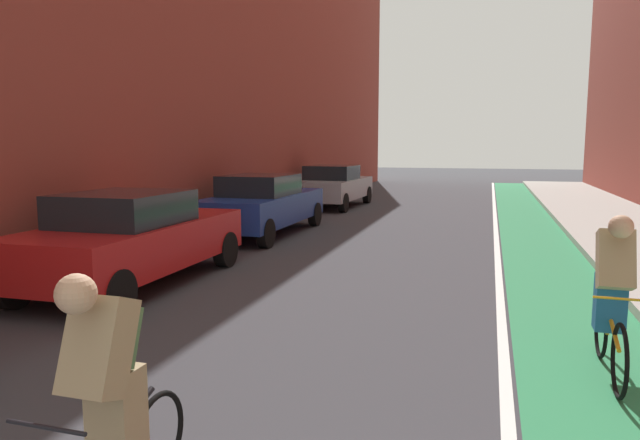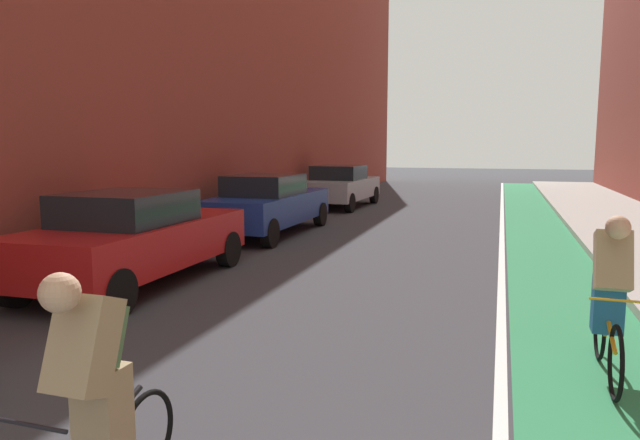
# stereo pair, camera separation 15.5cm
# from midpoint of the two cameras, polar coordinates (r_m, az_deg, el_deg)

# --- Properties ---
(ground_plane) EXTENTS (87.94, 87.94, 0.00)m
(ground_plane) POSITION_cam_midpoint_polar(r_m,az_deg,el_deg) (14.64, 6.84, -1.52)
(ground_plane) COLOR #38383D
(bike_lane_paint) EXTENTS (1.60, 39.97, 0.00)m
(bike_lane_paint) POSITION_cam_midpoint_polar(r_m,az_deg,el_deg) (16.46, 19.88, -0.92)
(bike_lane_paint) COLOR #2D8451
(bike_lane_paint) RESTS_ON ground
(lane_divider_stripe) EXTENTS (0.12, 39.97, 0.00)m
(lane_divider_stripe) POSITION_cam_midpoint_polar(r_m,az_deg,el_deg) (16.42, 16.75, -0.81)
(lane_divider_stripe) COLOR white
(lane_divider_stripe) RESTS_ON ground
(sidewalk_right) EXTENTS (3.28, 39.97, 0.14)m
(sidewalk_right) POSITION_cam_midpoint_polar(r_m,az_deg,el_deg) (16.78, 28.23, -0.97)
(sidewalk_right) COLOR #A8A59E
(sidewalk_right) RESTS_ON ground
(parked_sedan_red) EXTENTS (1.94, 4.48, 1.53)m
(parked_sedan_red) POSITION_cam_midpoint_polar(r_m,az_deg,el_deg) (9.76, -18.57, -1.67)
(parked_sedan_red) COLOR red
(parked_sedan_red) RESTS_ON ground
(parked_sedan_blue) EXTENTS (1.82, 4.79, 1.53)m
(parked_sedan_blue) POSITION_cam_midpoint_polar(r_m,az_deg,el_deg) (14.66, -5.98, 1.61)
(parked_sedan_blue) COLOR navy
(parked_sedan_blue) RESTS_ON ground
(parked_sedan_silver) EXTENTS (2.07, 4.49, 1.53)m
(parked_sedan_silver) POSITION_cam_midpoint_polar(r_m,az_deg,el_deg) (21.17, 1.13, 3.43)
(parked_sedan_silver) COLOR #9EA0A8
(parked_sedan_silver) RESTS_ON ground
(cyclist_lead) EXTENTS (0.48, 1.67, 1.59)m
(cyclist_lead) POSITION_cam_midpoint_polar(r_m,az_deg,el_deg) (3.71, -21.60, -15.61)
(cyclist_lead) COLOR black
(cyclist_lead) RESTS_ON ground
(cyclist_mid) EXTENTS (0.48, 1.74, 1.62)m
(cyclist_mid) POSITION_cam_midpoint_polar(r_m,az_deg,el_deg) (6.30, 26.35, -6.70)
(cyclist_mid) COLOR black
(cyclist_mid) RESTS_ON ground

